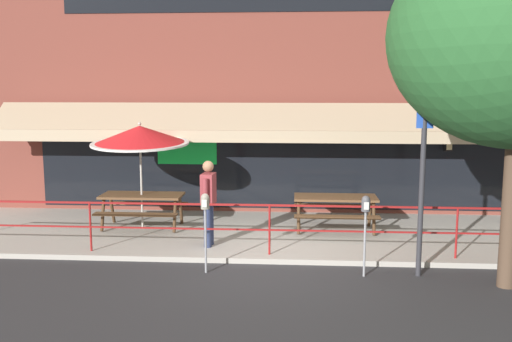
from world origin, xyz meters
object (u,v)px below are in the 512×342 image
object	(u,v)px
pedestrian_walking	(208,199)
parking_meter_near	(205,209)
picnic_table_centre	(335,204)
parking_meter_far	(366,211)
street_sign_pole	(423,163)
picnic_table_left	(142,201)
patio_umbrella_left	(140,136)

from	to	relation	value
pedestrian_walking	parking_meter_near	bearing A→B (deg)	-83.64
picnic_table_centre	parking_meter_near	distance (m)	3.70
parking_meter_far	street_sign_pole	size ratio (longest dim) A/B	0.37
picnic_table_left	street_sign_pole	bearing A→B (deg)	-25.04
parking_meter_near	picnic_table_left	bearing A→B (deg)	124.58
street_sign_pole	parking_meter_near	bearing A→B (deg)	-178.55
pedestrian_walking	parking_meter_far	world-z (taller)	pedestrian_walking
parking_meter_far	pedestrian_walking	bearing A→B (deg)	154.85
pedestrian_walking	parking_meter_far	size ratio (longest dim) A/B	1.20
picnic_table_centre	parking_meter_near	xyz separation A→B (m)	(-2.44, -2.75, 0.44)
picnic_table_left	parking_meter_far	world-z (taller)	parking_meter_far
pedestrian_walking	parking_meter_far	xyz separation A→B (m)	(2.91, -1.36, 0.09)
parking_meter_near	street_sign_pole	distance (m)	3.79
street_sign_pole	patio_umbrella_left	bearing A→B (deg)	155.20
picnic_table_left	patio_umbrella_left	world-z (taller)	patio_umbrella_left
pedestrian_walking	picnic_table_centre	bearing A→B (deg)	28.18
picnic_table_left	parking_meter_far	xyz separation A→B (m)	(4.61, -2.69, 0.44)
picnic_table_left	parking_meter_near	world-z (taller)	parking_meter_near
picnic_table_left	pedestrian_walking	distance (m)	2.18
picnic_table_left	parking_meter_near	bearing A→B (deg)	-55.42
picnic_table_centre	pedestrian_walking	xyz separation A→B (m)	(-2.59, -1.39, 0.35)
patio_umbrella_left	parking_meter_near	bearing A→B (deg)	-55.14
parking_meter_near	parking_meter_far	size ratio (longest dim) A/B	1.00
picnic_table_left	picnic_table_centre	world-z (taller)	same
picnic_table_centre	street_sign_pole	world-z (taller)	street_sign_pole
parking_meter_far	parking_meter_near	bearing A→B (deg)	179.87
pedestrian_walking	parking_meter_far	bearing A→B (deg)	-25.15
parking_meter_far	street_sign_pole	xyz separation A→B (m)	(0.94, 0.10, 0.83)
picnic_table_centre	patio_umbrella_left	distance (m)	4.54
pedestrian_walking	street_sign_pole	xyz separation A→B (m)	(3.85, -1.26, 0.92)
parking_meter_far	street_sign_pole	distance (m)	1.26
picnic_table_left	parking_meter_far	bearing A→B (deg)	-30.30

